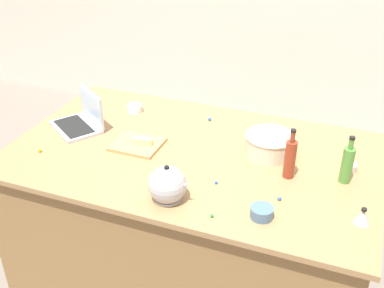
{
  "coord_description": "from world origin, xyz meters",
  "views": [
    {
      "loc": [
        0.79,
        -2.04,
        2.21
      ],
      "look_at": [
        0.0,
        0.0,
        0.95
      ],
      "focal_mm": 43.57,
      "sensor_mm": 36.0,
      "label": 1
    }
  ],
  "objects_px": {
    "butter_stick_left": "(143,141)",
    "kettle": "(167,185)",
    "bottle_olive": "(347,164)",
    "mixing_bowl_large": "(270,144)",
    "kitchen_timer": "(363,216)",
    "bottle_soy": "(290,158)",
    "ramekin_wide": "(349,167)",
    "laptop": "(81,120)",
    "ramekin_medium": "(262,212)",
    "ramekin_small": "(135,108)",
    "cutting_board": "(137,144)"
  },
  "relations": [
    {
      "from": "bottle_olive",
      "to": "ramekin_medium",
      "type": "relative_size",
      "value": 2.44
    },
    {
      "from": "mixing_bowl_large",
      "to": "ramekin_medium",
      "type": "bearing_deg",
      "value": -80.41
    },
    {
      "from": "kitchen_timer",
      "to": "laptop",
      "type": "bearing_deg",
      "value": 168.66
    },
    {
      "from": "laptop",
      "to": "cutting_board",
      "type": "relative_size",
      "value": 1.44
    },
    {
      "from": "mixing_bowl_large",
      "to": "ramekin_medium",
      "type": "height_order",
      "value": "mixing_bowl_large"
    },
    {
      "from": "bottle_soy",
      "to": "ramekin_wide",
      "type": "xyz_separation_m",
      "value": [
        0.28,
        0.17,
        -0.09
      ]
    },
    {
      "from": "ramekin_medium",
      "to": "ramekin_wide",
      "type": "height_order",
      "value": "ramekin_medium"
    },
    {
      "from": "ramekin_wide",
      "to": "bottle_soy",
      "type": "bearing_deg",
      "value": -148.44
    },
    {
      "from": "bottle_soy",
      "to": "kettle",
      "type": "distance_m",
      "value": 0.63
    },
    {
      "from": "ramekin_small",
      "to": "kitchen_timer",
      "type": "distance_m",
      "value": 1.56
    },
    {
      "from": "bottle_soy",
      "to": "cutting_board",
      "type": "xyz_separation_m",
      "value": [
        -0.85,
        0.0,
        -0.1
      ]
    },
    {
      "from": "mixing_bowl_large",
      "to": "bottle_soy",
      "type": "relative_size",
      "value": 1.01
    },
    {
      "from": "laptop",
      "to": "ramekin_small",
      "type": "xyz_separation_m",
      "value": [
        0.2,
        0.31,
        -0.02
      ]
    },
    {
      "from": "laptop",
      "to": "mixing_bowl_large",
      "type": "distance_m",
      "value": 1.13
    },
    {
      "from": "mixing_bowl_large",
      "to": "bottle_olive",
      "type": "bearing_deg",
      "value": -16.97
    },
    {
      "from": "bottle_soy",
      "to": "cutting_board",
      "type": "bearing_deg",
      "value": 179.81
    },
    {
      "from": "butter_stick_left",
      "to": "kitchen_timer",
      "type": "distance_m",
      "value": 1.21
    },
    {
      "from": "kitchen_timer",
      "to": "bottle_soy",
      "type": "bearing_deg",
      "value": 146.36
    },
    {
      "from": "laptop",
      "to": "ramekin_wide",
      "type": "height_order",
      "value": "laptop"
    },
    {
      "from": "kettle",
      "to": "mixing_bowl_large",
      "type": "bearing_deg",
      "value": 58.71
    },
    {
      "from": "laptop",
      "to": "kitchen_timer",
      "type": "distance_m",
      "value": 1.66
    },
    {
      "from": "cutting_board",
      "to": "butter_stick_left",
      "type": "relative_size",
      "value": 2.41
    },
    {
      "from": "bottle_olive",
      "to": "ramekin_wide",
      "type": "xyz_separation_m",
      "value": [
        0.01,
        0.11,
        -0.08
      ]
    },
    {
      "from": "mixing_bowl_large",
      "to": "bottle_soy",
      "type": "height_order",
      "value": "bottle_soy"
    },
    {
      "from": "laptop",
      "to": "ramekin_wide",
      "type": "xyz_separation_m",
      "value": [
        1.54,
        0.09,
        -0.03
      ]
    },
    {
      "from": "mixing_bowl_large",
      "to": "ramekin_medium",
      "type": "xyz_separation_m",
      "value": [
        0.09,
        -0.55,
        -0.04
      ]
    },
    {
      "from": "butter_stick_left",
      "to": "ramekin_wide",
      "type": "xyz_separation_m",
      "value": [
        1.09,
        0.17,
        -0.02
      ]
    },
    {
      "from": "kitchen_timer",
      "to": "kettle",
      "type": "bearing_deg",
      "value": -170.28
    },
    {
      "from": "mixing_bowl_large",
      "to": "kitchen_timer",
      "type": "xyz_separation_m",
      "value": [
        0.51,
        -0.43,
        -0.03
      ]
    },
    {
      "from": "bottle_olive",
      "to": "laptop",
      "type": "bearing_deg",
      "value": 179.1
    },
    {
      "from": "bottle_soy",
      "to": "kitchen_timer",
      "type": "bearing_deg",
      "value": -33.64
    },
    {
      "from": "butter_stick_left",
      "to": "ramekin_medium",
      "type": "distance_m",
      "value": 0.85
    },
    {
      "from": "ramekin_small",
      "to": "ramekin_medium",
      "type": "xyz_separation_m",
      "value": [
        1.01,
        -0.75,
        0.0
      ]
    },
    {
      "from": "kettle",
      "to": "butter_stick_left",
      "type": "bearing_deg",
      "value": 129.47
    },
    {
      "from": "butter_stick_left",
      "to": "ramekin_wide",
      "type": "relative_size",
      "value": 1.42
    },
    {
      "from": "cutting_board",
      "to": "ramekin_small",
      "type": "height_order",
      "value": "ramekin_small"
    },
    {
      "from": "mixing_bowl_large",
      "to": "ramekin_wide",
      "type": "bearing_deg",
      "value": -1.36
    },
    {
      "from": "butter_stick_left",
      "to": "kettle",
      "type": "bearing_deg",
      "value": -50.53
    },
    {
      "from": "bottle_soy",
      "to": "ramekin_wide",
      "type": "bearing_deg",
      "value": 31.56
    },
    {
      "from": "ramekin_small",
      "to": "ramekin_wide",
      "type": "distance_m",
      "value": 1.36
    },
    {
      "from": "bottle_soy",
      "to": "ramekin_small",
      "type": "relative_size",
      "value": 2.83
    },
    {
      "from": "butter_stick_left",
      "to": "cutting_board",
      "type": "bearing_deg",
      "value": 180.0
    },
    {
      "from": "bottle_olive",
      "to": "kitchen_timer",
      "type": "distance_m",
      "value": 0.33
    },
    {
      "from": "bottle_olive",
      "to": "butter_stick_left",
      "type": "xyz_separation_m",
      "value": [
        -1.08,
        -0.05,
        -0.07
      ]
    },
    {
      "from": "bottle_olive",
      "to": "kettle",
      "type": "xyz_separation_m",
      "value": [
        -0.76,
        -0.45,
        -0.02
      ]
    },
    {
      "from": "laptop",
      "to": "cutting_board",
      "type": "distance_m",
      "value": 0.42
    },
    {
      "from": "bottle_olive",
      "to": "kitchen_timer",
      "type": "height_order",
      "value": "bottle_olive"
    },
    {
      "from": "kettle",
      "to": "ramekin_wide",
      "type": "relative_size",
      "value": 2.75
    },
    {
      "from": "bottle_olive",
      "to": "ramekin_wide",
      "type": "relative_size",
      "value": 3.24
    },
    {
      "from": "laptop",
      "to": "ramekin_small",
      "type": "distance_m",
      "value": 0.37
    }
  ]
}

